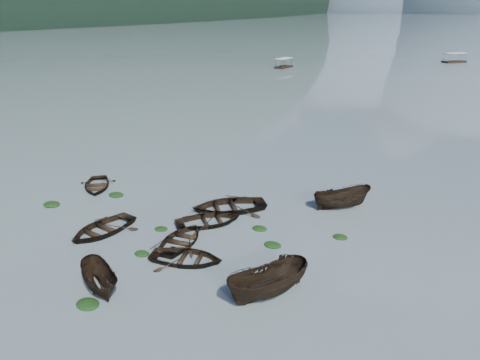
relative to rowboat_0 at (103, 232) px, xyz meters
The scene contains 21 objects.
ground_plane 6.58m from the rowboat_0, 38.99° to the right, with size 2400.00×2400.00×0.00m, color slate.
haze_mtn_a 931.42m from the rowboat_0, 105.88° to the left, with size 520.00×520.00×280.00m, color #475666.
rowboat_0 is the anchor object (origin of this frame).
rowboat_1 6.66m from the rowboat_0, 42.77° to the left, with size 3.03×4.25×0.88m, color black.
rowboat_2 6.38m from the rowboat_0, 42.63° to the right, with size 1.42×3.76×1.45m, color black.
rowboat_3 5.26m from the rowboat_0, 17.14° to the left, with size 2.87×4.02×0.83m, color black.
rowboat_4 6.62m from the rowboat_0, ahead, with size 2.92×4.08×0.85m, color black.
rowboat_5 11.99m from the rowboat_0, ahead, with size 1.77×4.71×1.82m, color black.
rowboat_6 7.83m from the rowboat_0, 141.11° to the left, with size 2.82×3.95×0.82m, color black.
rowboat_7 8.46m from the rowboat_0, 55.79° to the left, with size 3.64×5.09×1.05m, color black.
rowboat_8 16.05m from the rowboat_0, 46.20° to the left, with size 1.62×4.30×1.66m, color black.
weed_clump_0 6.27m from the rowboat_0, behind, with size 1.26×1.03×0.27m, color black.
weed_clump_1 4.03m from the rowboat_0, ahead, with size 0.90×0.72×0.20m, color black.
weed_clump_2 7.62m from the rowboat_0, 47.06° to the right, with size 1.19×0.95×0.26m, color black.
weed_clump_3 14.65m from the rowboat_0, 29.80° to the left, with size 0.90×0.76×0.20m, color black.
weed_clump_4 10.60m from the rowboat_0, 23.21° to the left, with size 1.05×0.83×0.22m, color black.
weed_clump_5 5.90m from the rowboat_0, 128.53° to the left, with size 1.19×0.96×0.25m, color black.
weed_clump_6 3.59m from the rowboat_0, 38.49° to the left, with size 0.88×0.74×0.18m, color black.
weed_clump_7 9.79m from the rowboat_0, 35.07° to the left, with size 0.97×0.77×0.21m, color black.
pontoon_left 80.73m from the rowboat_0, 109.60° to the left, with size 2.13×5.11×1.96m, color black, non-canonical shape.
pontoon_centre 106.70m from the rowboat_0, 88.55° to the left, with size 2.31×5.55×2.13m, color black, non-canonical shape.
Camera 1 is at (16.07, -13.14, 13.33)m, focal length 35.00 mm.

